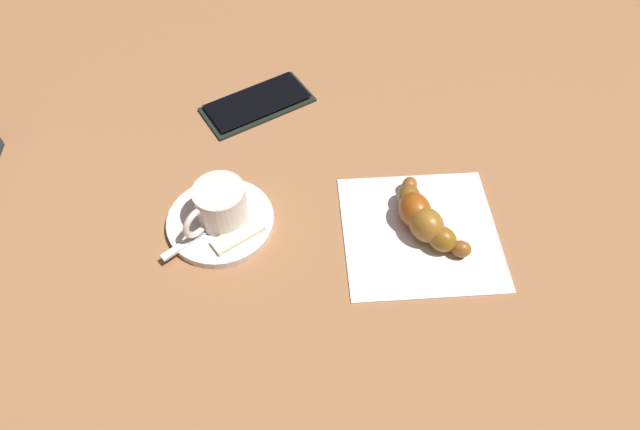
{
  "coord_description": "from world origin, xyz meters",
  "views": [
    {
      "loc": [
        0.09,
        0.39,
        0.55
      ],
      "look_at": [
        0.01,
        0.01,
        0.03
      ],
      "focal_mm": 31.32,
      "sensor_mm": 36.0,
      "label": 1
    }
  ],
  "objects_px": {
    "cell_phone": "(257,103)",
    "saucer": "(221,221)",
    "napkin": "(420,232)",
    "teaspoon": "(222,218)",
    "croissant": "(423,217)",
    "espresso_cup": "(220,205)",
    "sugar_packet": "(238,236)"
  },
  "relations": [
    {
      "from": "saucer",
      "to": "sugar_packet",
      "type": "xyz_separation_m",
      "value": [
        -0.02,
        0.03,
        0.01
      ]
    },
    {
      "from": "teaspoon",
      "to": "saucer",
      "type": "bearing_deg",
      "value": -27.52
    },
    {
      "from": "saucer",
      "to": "cell_phone",
      "type": "bearing_deg",
      "value": -109.51
    },
    {
      "from": "napkin",
      "to": "saucer",
      "type": "bearing_deg",
      "value": -14.56
    },
    {
      "from": "cell_phone",
      "to": "napkin",
      "type": "bearing_deg",
      "value": 121.74
    },
    {
      "from": "croissant",
      "to": "cell_phone",
      "type": "bearing_deg",
      "value": -57.25
    },
    {
      "from": "espresso_cup",
      "to": "napkin",
      "type": "bearing_deg",
      "value": 165.11
    },
    {
      "from": "sugar_packet",
      "to": "cell_phone",
      "type": "relative_size",
      "value": 0.37
    },
    {
      "from": "saucer",
      "to": "espresso_cup",
      "type": "height_order",
      "value": "espresso_cup"
    },
    {
      "from": "sugar_packet",
      "to": "cell_phone",
      "type": "height_order",
      "value": "sugar_packet"
    },
    {
      "from": "espresso_cup",
      "to": "teaspoon",
      "type": "height_order",
      "value": "espresso_cup"
    },
    {
      "from": "cell_phone",
      "to": "saucer",
      "type": "bearing_deg",
      "value": 70.49
    },
    {
      "from": "sugar_packet",
      "to": "napkin",
      "type": "xyz_separation_m",
      "value": [
        -0.21,
        0.03,
        -0.01
      ]
    },
    {
      "from": "saucer",
      "to": "napkin",
      "type": "height_order",
      "value": "saucer"
    },
    {
      "from": "espresso_cup",
      "to": "napkin",
      "type": "xyz_separation_m",
      "value": [
        -0.23,
        0.06,
        -0.03
      ]
    },
    {
      "from": "teaspoon",
      "to": "napkin",
      "type": "distance_m",
      "value": 0.24
    },
    {
      "from": "napkin",
      "to": "cell_phone",
      "type": "height_order",
      "value": "cell_phone"
    },
    {
      "from": "saucer",
      "to": "espresso_cup",
      "type": "xyz_separation_m",
      "value": [
        -0.0,
        -0.0,
        0.03
      ]
    },
    {
      "from": "teaspoon",
      "to": "cell_phone",
      "type": "height_order",
      "value": "teaspoon"
    },
    {
      "from": "napkin",
      "to": "teaspoon",
      "type": "bearing_deg",
      "value": -14.41
    },
    {
      "from": "sugar_packet",
      "to": "croissant",
      "type": "xyz_separation_m",
      "value": [
        -0.22,
        0.02,
        0.01
      ]
    },
    {
      "from": "croissant",
      "to": "saucer",
      "type": "bearing_deg",
      "value": -13.0
    },
    {
      "from": "sugar_packet",
      "to": "napkin",
      "type": "distance_m",
      "value": 0.22
    },
    {
      "from": "croissant",
      "to": "cell_phone",
      "type": "distance_m",
      "value": 0.3
    },
    {
      "from": "napkin",
      "to": "cell_phone",
      "type": "bearing_deg",
      "value": -58.26
    },
    {
      "from": "espresso_cup",
      "to": "sugar_packet",
      "type": "bearing_deg",
      "value": 115.97
    },
    {
      "from": "saucer",
      "to": "napkin",
      "type": "relative_size",
      "value": 0.7
    },
    {
      "from": "sugar_packet",
      "to": "espresso_cup",
      "type": "bearing_deg",
      "value": 90.99
    },
    {
      "from": "espresso_cup",
      "to": "croissant",
      "type": "distance_m",
      "value": 0.24
    },
    {
      "from": "teaspoon",
      "to": "sugar_packet",
      "type": "bearing_deg",
      "value": 118.56
    },
    {
      "from": "espresso_cup",
      "to": "teaspoon",
      "type": "xyz_separation_m",
      "value": [
        0.0,
        0.0,
        -0.02
      ]
    },
    {
      "from": "napkin",
      "to": "croissant",
      "type": "height_order",
      "value": "croissant"
    }
  ]
}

